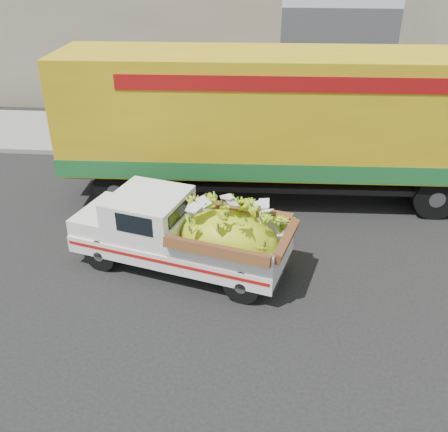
{
  "coord_description": "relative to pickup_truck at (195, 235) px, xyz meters",
  "views": [
    {
      "loc": [
        0.72,
        -8.76,
        6.06
      ],
      "look_at": [
        -0.13,
        0.3,
        1.09
      ],
      "focal_mm": 40.0,
      "sensor_mm": 36.0,
      "label": 1
    }
  ],
  "objects": [
    {
      "name": "pickup_truck",
      "position": [
        0.0,
        0.0,
        0.0
      ],
      "size": [
        4.71,
        2.73,
        1.56
      ],
      "rotation": [
        0.0,
        0.0,
        -0.26
      ],
      "color": "black",
      "rests_on": "ground"
    },
    {
      "name": "curb",
      "position": [
        0.69,
        6.14,
        -0.76
      ],
      "size": [
        60.0,
        0.25,
        0.15
      ],
      "primitive_type": "cube",
      "color": "gray",
      "rests_on": "ground"
    },
    {
      "name": "ground",
      "position": [
        0.69,
        0.09,
        -0.84
      ],
      "size": [
        100.0,
        100.0,
        0.0
      ],
      "primitive_type": "plane",
      "color": "black",
      "rests_on": "ground"
    },
    {
      "name": "semi_trailer",
      "position": [
        2.08,
        3.69,
        1.28
      ],
      "size": [
        12.03,
        2.98,
        3.8
      ],
      "rotation": [
        0.0,
        0.0,
        0.04
      ],
      "color": "black",
      "rests_on": "ground"
    },
    {
      "name": "sidewalk",
      "position": [
        0.69,
        8.24,
        -0.77
      ],
      "size": [
        60.0,
        4.0,
        0.14
      ],
      "primitive_type": "cube",
      "color": "gray",
      "rests_on": "ground"
    },
    {
      "name": "building_left",
      "position": [
        -7.31,
        14.14,
        1.66
      ],
      "size": [
        18.0,
        6.0,
        5.0
      ],
      "primitive_type": "cube",
      "color": "gray",
      "rests_on": "ground"
    }
  ]
}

